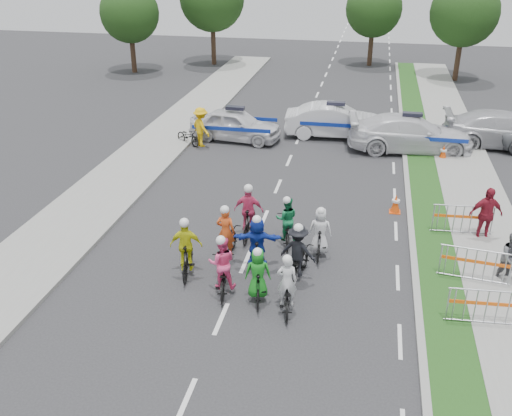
% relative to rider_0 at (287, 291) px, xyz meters
% --- Properties ---
extents(ground, '(90.00, 90.00, 0.00)m').
position_rel_rider_0_xyz_m(ground, '(-1.62, -0.78, -0.58)').
color(ground, '#28282B').
rests_on(ground, ground).
extents(curb_right, '(0.20, 60.00, 0.12)m').
position_rel_rider_0_xyz_m(curb_right, '(3.48, 4.22, -0.52)').
color(curb_right, gray).
rests_on(curb_right, ground).
extents(grass_strip, '(1.20, 60.00, 0.11)m').
position_rel_rider_0_xyz_m(grass_strip, '(4.18, 4.22, -0.52)').
color(grass_strip, '#214415').
rests_on(grass_strip, ground).
extents(sidewalk_right, '(2.40, 60.00, 0.13)m').
position_rel_rider_0_xyz_m(sidewalk_right, '(5.98, 4.22, -0.51)').
color(sidewalk_right, gray).
rests_on(sidewalk_right, ground).
extents(sidewalk_left, '(3.00, 60.00, 0.13)m').
position_rel_rider_0_xyz_m(sidewalk_left, '(-8.12, 4.22, -0.51)').
color(sidewalk_left, gray).
rests_on(sidewalk_left, ground).
extents(rider_0, '(0.84, 1.77, 1.73)m').
position_rel_rider_0_xyz_m(rider_0, '(0.00, 0.00, 0.00)').
color(rider_0, black).
rests_on(rider_0, ground).
extents(rider_1, '(0.78, 1.67, 1.69)m').
position_rel_rider_0_xyz_m(rider_1, '(-0.84, 0.27, 0.09)').
color(rider_1, black).
rests_on(rider_1, ground).
extents(rider_2, '(0.98, 1.88, 1.83)m').
position_rel_rider_0_xyz_m(rider_2, '(-1.89, 0.49, 0.10)').
color(rider_2, black).
rests_on(rider_2, ground).
extents(rider_3, '(1.00, 1.86, 1.89)m').
position_rel_rider_0_xyz_m(rider_3, '(-3.15, 1.19, 0.15)').
color(rider_3, black).
rests_on(rider_3, ground).
extents(rider_4, '(1.13, 1.92, 1.87)m').
position_rel_rider_0_xyz_m(rider_4, '(0.08, 1.53, 0.15)').
color(rider_4, black).
rests_on(rider_4, ground).
extents(rider_5, '(1.50, 1.79, 1.83)m').
position_rel_rider_0_xyz_m(rider_5, '(-1.19, 1.90, 0.19)').
color(rider_5, black).
rests_on(rider_5, ground).
extents(rider_6, '(0.74, 1.87, 1.88)m').
position_rel_rider_0_xyz_m(rider_6, '(-2.24, 2.27, 0.04)').
color(rider_6, black).
rests_on(rider_6, ground).
extents(rider_7, '(0.74, 1.65, 1.72)m').
position_rel_rider_0_xyz_m(rider_7, '(0.57, 3.05, 0.10)').
color(rider_7, black).
rests_on(rider_7, ground).
extents(rider_8, '(0.90, 1.76, 1.71)m').
position_rel_rider_0_xyz_m(rider_8, '(-0.57, 3.63, 0.07)').
color(rider_8, black).
rests_on(rider_8, ground).
extents(rider_9, '(0.98, 1.86, 1.96)m').
position_rel_rider_0_xyz_m(rider_9, '(-1.85, 3.80, 0.17)').
color(rider_9, black).
rests_on(rider_9, ground).
extents(police_car_0, '(4.66, 2.33, 1.52)m').
position_rel_rider_0_xyz_m(police_car_0, '(-4.65, 13.58, 0.19)').
color(police_car_0, silver).
rests_on(police_car_0, ground).
extents(police_car_1, '(5.04, 2.09, 1.62)m').
position_rel_rider_0_xyz_m(police_car_1, '(0.09, 15.04, 0.23)').
color(police_car_1, silver).
rests_on(police_car_1, ground).
extents(police_car_2, '(5.96, 2.95, 1.66)m').
position_rel_rider_0_xyz_m(police_car_2, '(3.68, 13.70, 0.25)').
color(police_car_2, silver).
rests_on(police_car_2, ground).
extents(civilian_sedan, '(5.73, 2.38, 1.66)m').
position_rel_rider_0_xyz_m(civilian_sedan, '(8.10, 15.15, 0.25)').
color(civilian_sedan, '#B9B9BE').
rests_on(civilian_sedan, ground).
extents(spectator_1, '(0.93, 0.82, 1.59)m').
position_rel_rider_0_xyz_m(spectator_1, '(6.09, 2.63, 0.22)').
color(spectator_1, '#56565B').
rests_on(spectator_1, ground).
extents(spectator_2, '(1.18, 0.71, 1.88)m').
position_rel_rider_0_xyz_m(spectator_2, '(5.74, 5.15, 0.36)').
color(spectator_2, maroon).
rests_on(spectator_2, ground).
extents(marshal_hiviz, '(1.37, 1.33, 1.88)m').
position_rel_rider_0_xyz_m(marshal_hiviz, '(-6.03, 12.34, 0.36)').
color(marshal_hiviz, '#EAB10C').
rests_on(marshal_hiviz, ground).
extents(barrier_0, '(2.03, 0.64, 1.12)m').
position_rel_rider_0_xyz_m(barrier_0, '(5.08, 0.26, -0.02)').
color(barrier_0, '#A5A8AD').
rests_on(barrier_0, ground).
extents(barrier_1, '(2.05, 0.73, 1.12)m').
position_rel_rider_0_xyz_m(barrier_1, '(5.08, 2.37, -0.02)').
color(barrier_1, '#A5A8AD').
rests_on(barrier_1, ground).
extents(barrier_2, '(2.03, 0.63, 1.12)m').
position_rel_rider_0_xyz_m(barrier_2, '(5.08, 5.32, -0.02)').
color(barrier_2, '#A5A8AD').
rests_on(barrier_2, ground).
extents(cone_0, '(0.40, 0.40, 0.70)m').
position_rel_rider_0_xyz_m(cone_0, '(2.96, 6.74, -0.24)').
color(cone_0, '#F24C0C').
rests_on(cone_0, ground).
extents(cone_1, '(0.40, 0.40, 0.70)m').
position_rel_rider_0_xyz_m(cone_1, '(5.14, 12.70, -0.24)').
color(cone_1, '#F24C0C').
rests_on(cone_1, ground).
extents(parked_bike, '(1.61, 1.30, 0.82)m').
position_rel_rider_0_xyz_m(parked_bike, '(-6.72, 12.41, -0.17)').
color(parked_bike, black).
rests_on(parked_bike, ground).
extents(tree_0, '(4.20, 4.20, 6.30)m').
position_rel_rider_0_xyz_m(tree_0, '(-15.62, 27.22, 3.61)').
color(tree_0, '#382619').
rests_on(tree_0, ground).
extents(tree_1, '(4.55, 4.55, 6.82)m').
position_rel_rider_0_xyz_m(tree_1, '(7.38, 29.22, 3.96)').
color(tree_1, '#382619').
rests_on(tree_1, ground).
extents(tree_4, '(4.20, 4.20, 6.30)m').
position_rel_rider_0_xyz_m(tree_4, '(1.38, 33.22, 3.61)').
color(tree_4, '#382619').
rests_on(tree_4, ground).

